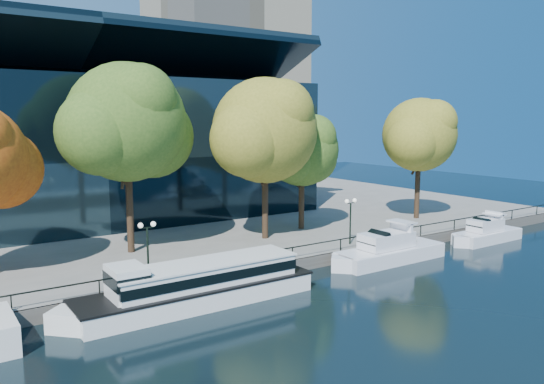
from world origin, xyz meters
TOP-DOWN VIEW (x-y plane):
  - ground at (0.00, 0.00)m, footprint 160.00×160.00m
  - promenade at (0.00, 36.38)m, footprint 90.00×67.08m
  - railing at (0.00, 3.25)m, footprint 88.20×0.08m
  - convention_building at (-4.00, 31.79)m, footprint 50.00×24.57m
  - tour_boat at (-4.77, 0.82)m, footprint 17.29×3.86m
  - cruiser_near at (13.11, 0.99)m, footprint 11.51×2.96m
  - cruiser_far at (26.47, 0.77)m, footprint 8.90×2.47m
  - tree_2 at (-4.43, 12.59)m, footprint 11.94×9.79m
  - tree_3 at (7.55, 10.61)m, footprint 11.86×9.72m
  - tree_4 at (12.84, 12.12)m, footprint 9.03×7.40m
  - tree_5 at (26.85, 9.43)m, footprint 9.97×8.17m
  - lamp_1 at (-6.30, 4.50)m, footprint 1.26×0.36m
  - lamp_2 at (12.20, 4.50)m, footprint 1.26×0.36m

SIDE VIEW (x-z plane):
  - ground at x=0.00m, z-range 0.00..0.00m
  - promenade at x=0.00m, z-range 0.00..1.00m
  - cruiser_far at x=26.47m, z-range -0.53..2.37m
  - cruiser_near at x=13.11m, z-range -0.63..2.70m
  - tour_boat at x=-4.77m, z-range -0.25..3.04m
  - railing at x=0.00m, z-range 1.44..2.43m
  - lamp_1 at x=-6.30m, z-range 1.97..6.00m
  - lamp_2 at x=12.20m, z-range 1.97..6.00m
  - convention_building at x=-4.00m, z-range -2.21..19.22m
  - tree_4 at x=12.84m, z-range 2.99..14.52m
  - tree_5 at x=26.85m, z-range 3.42..16.58m
  - tree_3 at x=7.55m, z-range 3.36..17.97m
  - tree_2 at x=-4.43m, z-range 3.72..19.14m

